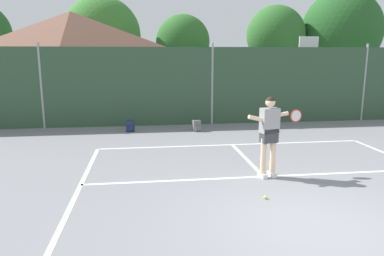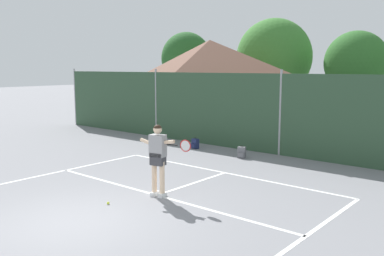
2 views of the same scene
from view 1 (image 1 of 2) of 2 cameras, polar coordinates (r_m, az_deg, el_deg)
name	(u,v)px [view 1 (image 1 of 2)]	position (r m, az deg, el deg)	size (l,w,h in m)	color
ground_plane	(312,226)	(6.47, 18.42, -14.46)	(120.00, 120.00, 0.00)	gray
court_markings	(296,210)	(7.00, 16.08, -12.24)	(8.30, 11.10, 0.01)	white
chainlink_fence	(212,86)	(14.50, 3.19, 6.61)	(26.09, 0.09, 3.20)	#2D4C33
basketball_hoop	(307,64)	(17.50, 17.66, 9.51)	(0.90, 0.67, 3.55)	#284CB2
clubhouse_building	(73,62)	(17.82, -18.20, 9.85)	(7.51, 4.41, 4.66)	beige
treeline_backdrop	(213,34)	(23.19, 3.32, 14.52)	(26.54, 4.65, 6.84)	brown
tennis_player	(270,130)	(8.32, 12.13, -0.25)	(1.40, 0.44, 1.85)	silver
tennis_ball	(265,197)	(7.34, 11.46, -10.63)	(0.07, 0.07, 0.07)	#CCE033
backpack_navy	(130,126)	(13.38, -9.69, 0.27)	(0.30, 0.27, 0.46)	navy
backpack_grey	(197,126)	(13.26, 0.73, 0.34)	(0.32, 0.31, 0.46)	slate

